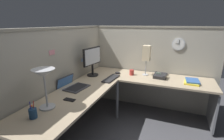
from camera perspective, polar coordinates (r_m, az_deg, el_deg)
The scene contains 18 objects.
ground_plane at distance 2.91m, azimuth 3.71°, elevation -18.29°, with size 6.80×6.80×0.00m, color #47474C.
cubicle_wall_back at distance 2.64m, azimuth -16.89°, elevation -3.39°, with size 2.57×0.12×1.58m.
cubicle_wall_right at distance 3.31m, azimuth 13.02°, elevation 0.79°, with size 0.12×2.37×1.58m.
desk at distance 2.47m, azimuth 3.98°, elevation -8.12°, with size 2.35×2.15×0.73m.
monitor at distance 2.90m, azimuth -6.81°, elevation 3.66°, with size 0.46×0.20×0.50m.
laptop at distance 2.50m, azimuth -13.74°, elevation -5.20°, with size 0.38×0.41×0.22m.
keyboard at distance 2.76m, azimuth -0.32°, elevation -2.93°, with size 0.43×0.14×0.02m, color #232326.
computer_mouse at distance 3.05m, azimuth 2.00°, elevation -1.00°, with size 0.06×0.10×0.03m, color black.
desk_lamp_dome at distance 1.88m, azimuth -22.42°, elevation -2.08°, with size 0.24×0.24×0.44m.
pen_cup at distance 1.85m, azimuth -25.62°, elevation -13.24°, with size 0.08×0.08×0.18m.
cell_phone at distance 2.11m, azimuth -14.46°, elevation -9.88°, with size 0.07×0.14×0.01m, color black.
office_phone at distance 2.91m, azimuth 16.37°, elevation -2.04°, with size 0.21×0.23×0.11m.
book_stack at distance 2.88m, azimuth 25.86°, elevation -3.60°, with size 0.30×0.23×0.04m.
desk_lamp_paper at distance 2.95m, azimuth 11.81°, elevation 5.45°, with size 0.13×0.13×0.53m.
coffee_mug at distance 2.99m, azimuth 6.73°, elevation -0.82°, with size 0.08×0.08×0.10m, color #B2332D.
wall_clock at distance 3.13m, azimuth 21.95°, elevation 8.21°, with size 0.04×0.22×0.22m.
pinned_note_leftmost at distance 2.33m, azimuth -19.99°, elevation 5.71°, with size 0.11×0.00×0.06m, color pink.
pinned_note_middle at distance 2.97m, azimuth -10.07°, elevation 3.47°, with size 0.10×0.00×0.06m, color #99B7E5.
Camera 1 is at (-2.30, -0.71, 1.64)m, focal length 26.52 mm.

